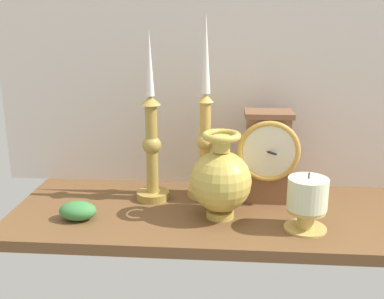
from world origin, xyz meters
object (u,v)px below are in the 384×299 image
mantel_clock (267,155)px  brass_vase_bulbous (221,180)px  candlestick_tall_left (205,139)px  pillar_candle_front (307,201)px  candlestick_tall_center (152,146)px

mantel_clock → brass_vase_bulbous: mantel_clock is taller
candlestick_tall_left → pillar_candle_front: bearing=-38.2°
mantel_clock → candlestick_tall_left: 14.83cm
candlestick_tall_left → mantel_clock: bearing=-7.8°
candlestick_tall_left → brass_vase_bulbous: bearing=-72.2°
candlestick_tall_center → pillar_candle_front: size_ratio=3.24×
candlestick_tall_center → brass_vase_bulbous: size_ratio=2.08×
candlestick_tall_left → brass_vase_bulbous: (3.96, -12.34, -5.56)cm
mantel_clock → candlestick_tall_center: size_ratio=0.54×
brass_vase_bulbous → candlestick_tall_left: bearing=107.8°
brass_vase_bulbous → candlestick_tall_center: bearing=150.2°
candlestick_tall_left → brass_vase_bulbous: candlestick_tall_left is taller
mantel_clock → candlestick_tall_center: bearing=-177.5°
mantel_clock → pillar_candle_front: (6.97, -14.83, -4.90)cm
candlestick_tall_left → candlestick_tall_center: bearing=-165.5°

